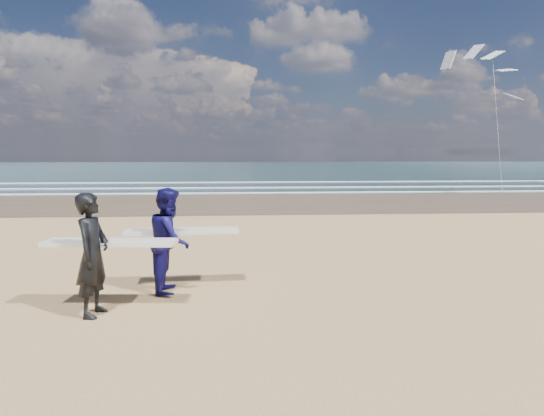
{
  "coord_description": "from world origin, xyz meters",
  "views": [
    {
      "loc": [
        2.44,
        -8.16,
        2.65
      ],
      "look_at": [
        3.5,
        6.0,
        1.01
      ],
      "focal_mm": 32.0,
      "sensor_mm": 36.0,
      "label": 1
    }
  ],
  "objects": [
    {
      "name": "surfer_near",
      "position": [
        0.14,
        -0.26,
        1.02
      ],
      "size": [
        2.24,
        1.1,
        2.01
      ],
      "color": "black",
      "rests_on": "ground"
    },
    {
      "name": "foam_breakers",
      "position": [
        20.0,
        28.1,
        0.05
      ],
      "size": [
        220.0,
        11.7,
        0.05
      ],
      "color": "white",
      "rests_on": "ground"
    },
    {
      "name": "kite_1",
      "position": [
        20.33,
        24.51,
        6.15
      ],
      "size": [
        6.41,
        4.8,
        10.73
      ],
      "color": "slate",
      "rests_on": "ground"
    },
    {
      "name": "surfer_far",
      "position": [
        1.19,
        1.02,
        1.0
      ],
      "size": [
        2.23,
        1.18,
        1.99
      ],
      "color": "#0F0C47",
      "rests_on": "ground"
    },
    {
      "name": "ocean",
      "position": [
        20.0,
        72.0,
        0.01
      ],
      "size": [
        220.0,
        100.0,
        0.02
      ],
      "primitive_type": "cube",
      "color": "#183235",
      "rests_on": "ground"
    }
  ]
}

